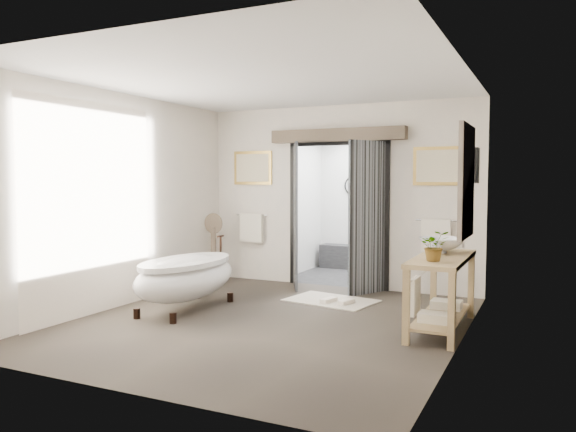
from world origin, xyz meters
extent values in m
plane|color=#453D33|center=(0.00, 0.00, 0.00)|extent=(5.00, 5.00, 0.00)
cube|color=silver|center=(0.00, -2.50, 1.45)|extent=(4.50, 0.02, 2.90)
cube|color=silver|center=(-2.25, 0.00, 1.45)|extent=(0.02, 5.00, 2.90)
cube|color=silver|center=(2.25, 0.00, 1.45)|extent=(0.02, 5.00, 2.90)
cube|color=silver|center=(-1.52, 2.50, 1.45)|extent=(1.45, 0.02, 2.90)
cube|color=silver|center=(1.52, 2.50, 1.45)|extent=(1.45, 0.02, 2.90)
cube|color=silver|center=(0.00, 2.50, 2.60)|extent=(1.60, 0.02, 0.60)
cube|color=silver|center=(0.00, 0.00, 2.90)|extent=(4.50, 5.00, 0.02)
cube|color=silver|center=(-2.20, -0.60, 1.35)|extent=(0.02, 2.20, 2.70)
cube|color=gray|center=(2.23, 0.52, 1.70)|extent=(0.05, 0.95, 1.25)
cube|color=silver|center=(2.19, 0.52, 1.70)|extent=(0.01, 0.80, 1.10)
cube|color=black|center=(2.13, 1.55, 1.90)|extent=(0.20, 0.20, 0.45)
sphere|color=#FFCC8C|center=(2.13, 1.55, 1.90)|extent=(0.10, 0.10, 0.10)
cube|color=black|center=(0.00, 3.50, 0.01)|extent=(2.20, 2.00, 0.01)
cube|color=silver|center=(0.00, 3.50, 2.50)|extent=(2.20, 2.00, 0.02)
cube|color=white|center=(0.00, 4.50, 1.25)|extent=(2.20, 0.02, 2.50)
cube|color=white|center=(-1.10, 3.50, 1.25)|extent=(0.02, 2.00, 2.50)
cube|color=white|center=(1.10, 3.50, 1.25)|extent=(0.02, 2.00, 2.50)
cube|color=black|center=(0.00, 4.32, 0.23)|extent=(2.00, 0.35, 0.45)
cylinder|color=silver|center=(-0.40, 4.47, 1.60)|extent=(0.40, 0.03, 0.40)
cylinder|color=silver|center=(0.40, 4.47, 1.60)|extent=(0.40, 0.03, 0.40)
cube|color=black|center=(-0.80, 2.50, 1.15)|extent=(0.07, 0.10, 2.30)
cube|color=black|center=(0.80, 2.50, 1.15)|extent=(0.07, 0.10, 2.30)
cube|color=black|center=(0.00, 2.50, 2.30)|extent=(1.67, 0.10, 0.07)
cube|color=black|center=(-0.60, 2.15, 1.15)|extent=(0.40, 0.73, 2.30)
cube|color=black|center=(0.60, 2.15, 1.15)|extent=(0.40, 0.73, 2.30)
cube|color=brown|center=(0.00, 2.40, 2.42)|extent=(2.20, 0.20, 0.20)
cube|color=#B38D3C|center=(-1.55, 2.48, 1.92)|extent=(0.72, 0.03, 0.57)
cube|color=beige|center=(-1.55, 2.46, 1.92)|extent=(0.62, 0.01, 0.47)
cube|color=#B38D3C|center=(1.55, 2.48, 1.92)|extent=(0.72, 0.03, 0.57)
cube|color=beige|center=(1.55, 2.46, 1.92)|extent=(0.62, 0.01, 0.47)
cylinder|color=silver|center=(-1.55, 2.44, 1.12)|extent=(0.60, 0.02, 0.02)
cube|color=white|center=(-1.55, 2.42, 0.90)|extent=(0.42, 0.08, 0.48)
cylinder|color=silver|center=(1.55, 2.44, 1.12)|extent=(0.60, 0.02, 0.02)
cube|color=white|center=(1.55, 2.42, 0.90)|extent=(0.42, 0.08, 0.48)
cylinder|color=black|center=(-1.53, -0.55, 0.07)|extent=(0.09, 0.09, 0.13)
cylinder|color=black|center=(-0.98, -0.55, 0.07)|extent=(0.09, 0.09, 0.13)
cylinder|color=black|center=(-1.53, 0.77, 0.07)|extent=(0.09, 0.09, 0.13)
cylinder|color=black|center=(-0.98, 0.77, 0.07)|extent=(0.09, 0.09, 0.13)
ellipsoid|color=white|center=(-1.25, 0.11, 0.43)|extent=(0.83, 1.87, 0.59)
cylinder|color=black|center=(-1.25, 0.96, 0.79)|extent=(0.03, 0.03, 0.24)
cube|color=tan|center=(1.75, -0.22, 0.42)|extent=(0.07, 0.07, 0.85)
cube|color=tan|center=(2.21, -0.22, 0.42)|extent=(0.07, 0.07, 0.85)
cube|color=tan|center=(1.75, 1.26, 0.42)|extent=(0.07, 0.07, 0.85)
cube|color=tan|center=(2.21, 1.26, 0.42)|extent=(0.07, 0.07, 0.85)
cube|color=tan|center=(1.98, 0.52, 0.82)|extent=(0.55, 1.60, 0.05)
cube|color=tan|center=(1.98, 0.52, 0.16)|extent=(0.45, 1.50, 0.03)
cylinder|color=silver|center=(1.71, 0.52, 0.60)|extent=(0.02, 1.40, 0.02)
cube|color=white|center=(1.71, 0.37, 0.40)|extent=(0.06, 0.34, 0.42)
cube|color=white|center=(1.98, 0.17, 0.23)|extent=(0.35, 0.25, 0.10)
cube|color=white|center=(1.98, 0.87, 0.23)|extent=(0.35, 0.25, 0.10)
cube|color=brown|center=(-1.98, 1.90, 0.04)|extent=(0.22, 0.22, 0.08)
cylinder|color=brown|center=(-1.98, 1.90, 0.51)|extent=(0.09, 0.09, 0.86)
cylinder|color=silver|center=(-1.98, 1.92, 1.00)|extent=(0.30, 0.02, 0.30)
cylinder|color=brown|center=(-1.98, 1.90, 1.00)|extent=(0.35, 0.02, 0.35)
cube|color=beige|center=(0.29, 1.43, 0.01)|extent=(1.32, 1.00, 0.01)
cube|color=silver|center=(0.30, 1.29, 0.04)|extent=(0.18, 0.30, 0.05)
cube|color=silver|center=(0.56, 1.29, 0.04)|extent=(0.18, 0.30, 0.05)
imported|color=white|center=(1.92, 0.82, 0.94)|extent=(0.67, 0.67, 0.18)
imported|color=gray|center=(1.96, 0.10, 1.01)|extent=(0.38, 0.36, 0.33)
imported|color=gray|center=(1.90, 0.51, 0.96)|extent=(0.12, 0.12, 0.21)
imported|color=gray|center=(1.91, 1.14, 0.93)|extent=(0.16, 0.16, 0.16)
camera|label=1|loc=(3.09, -5.94, 1.72)|focal=35.00mm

